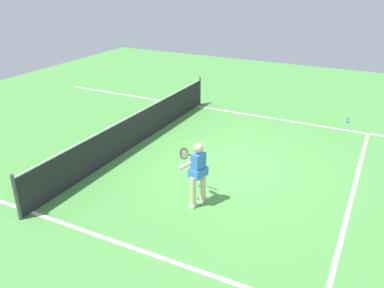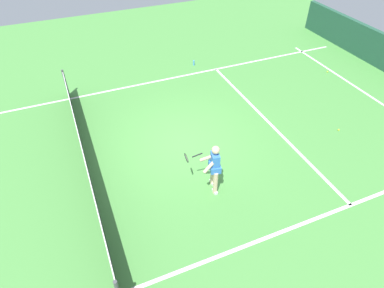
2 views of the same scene
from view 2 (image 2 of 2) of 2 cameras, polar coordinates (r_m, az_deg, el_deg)
name	(u,v)px [view 2 (image 2 of 2)]	position (r m, az deg, el deg)	size (l,w,h in m)	color
ground_plane	(183,143)	(11.07, -1.47, 0.24)	(27.09, 27.09, 0.00)	#4C9342
baseline_marking	(366,94)	(15.26, 27.68, 7.63)	(9.43, 0.10, 0.01)	white
service_line_marking	(267,120)	(12.34, 12.67, 3.98)	(8.43, 0.10, 0.01)	white
sideline_left_marking	(247,245)	(8.57, 9.39, -16.73)	(0.10, 18.84, 0.01)	white
sideline_right_marking	(147,83)	(14.39, -7.74, 10.28)	(0.10, 18.84, 0.01)	white
court_net	(84,156)	(10.32, -18.01, -1.89)	(9.11, 0.08, 1.11)	#4C4C51
tennis_player	(214,166)	(9.03, 3.72, -3.84)	(0.92, 0.90, 1.55)	beige
tennis_ball_near	(339,130)	(12.62, 23.80, 2.23)	(0.07, 0.07, 0.07)	#D1E533
tennis_ball_mid	(327,72)	(16.22, 22.17, 11.38)	(0.07, 0.07, 0.07)	#D1E533
water_bottle	(194,63)	(15.64, 0.31, 13.72)	(0.07, 0.07, 0.24)	#4C9EE5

